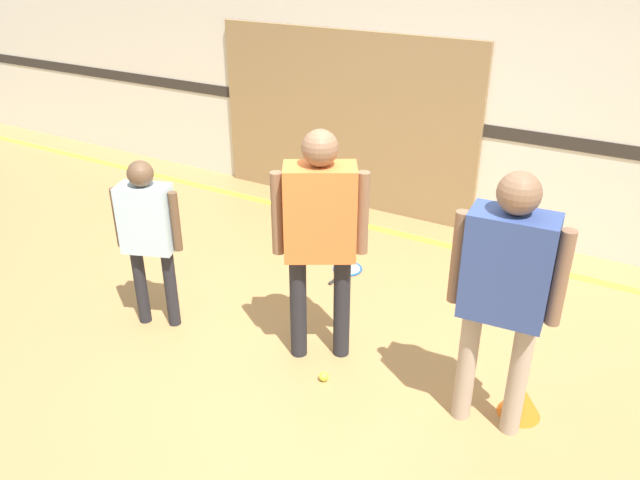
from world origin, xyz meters
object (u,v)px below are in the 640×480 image
object	(u,v)px
person_student_right	(506,280)
tennis_ball_by_spare_racket	(343,259)
tennis_ball_near_instructor	(324,376)
training_cone	(521,400)
person_instructor	(320,224)
person_student_left	(148,227)
racket_spare_on_floor	(347,270)

from	to	relation	value
person_student_right	tennis_ball_by_spare_racket	xyz separation A→B (m)	(-1.72, 1.36, -0.97)
tennis_ball_near_instructor	training_cone	bearing A→B (deg)	15.61
tennis_ball_near_instructor	tennis_ball_by_spare_racket	size ratio (longest dim) A/B	1.00
person_instructor	person_student_right	distance (m)	1.22
person_instructor	person_student_left	size ratio (longest dim) A/B	1.26
person_student_left	tennis_ball_by_spare_racket	xyz separation A→B (m)	(0.76, 1.55, -0.77)
person_student_right	tennis_ball_by_spare_racket	distance (m)	2.40
person_instructor	racket_spare_on_floor	world-z (taller)	person_instructor
racket_spare_on_floor	tennis_ball_by_spare_racket	xyz separation A→B (m)	(-0.10, 0.12, 0.02)
training_cone	person_student_right	bearing A→B (deg)	-132.11
person_instructor	racket_spare_on_floor	distance (m)	1.58
person_instructor	person_student_left	distance (m)	1.31
tennis_ball_by_spare_racket	tennis_ball_near_instructor	bearing A→B (deg)	-65.91
training_cone	tennis_ball_near_instructor	bearing A→B (deg)	-164.39
person_student_left	training_cone	bearing A→B (deg)	-12.85
person_student_left	tennis_ball_near_instructor	distance (m)	1.63
person_student_left	tennis_ball_near_instructor	world-z (taller)	person_student_left
training_cone	person_student_left	bearing A→B (deg)	-171.98
tennis_ball_near_instructor	training_cone	xyz separation A→B (m)	(1.21, 0.34, 0.08)
person_student_left	tennis_ball_by_spare_racket	size ratio (longest dim) A/B	19.76
person_instructor	person_student_right	bearing A→B (deg)	-34.95
training_cone	tennis_ball_by_spare_racket	bearing A→B (deg)	148.01
person_student_left	person_student_right	size ratio (longest dim) A/B	0.80
person_student_left	tennis_ball_near_instructor	size ratio (longest dim) A/B	19.76
person_student_right	tennis_ball_near_instructor	bearing A→B (deg)	3.83
person_student_left	tennis_ball_by_spare_racket	distance (m)	1.89
racket_spare_on_floor	tennis_ball_near_instructor	xyz separation A→B (m)	(0.58, -1.40, 0.02)
training_cone	person_instructor	bearing A→B (deg)	-176.32
racket_spare_on_floor	training_cone	size ratio (longest dim) A/B	1.71
tennis_ball_by_spare_racket	training_cone	xyz separation A→B (m)	(1.89, -1.18, 0.08)
racket_spare_on_floor	tennis_ball_by_spare_racket	bearing A→B (deg)	-137.50
person_student_left	person_student_right	xyz separation A→B (m)	(2.48, 0.19, 0.20)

